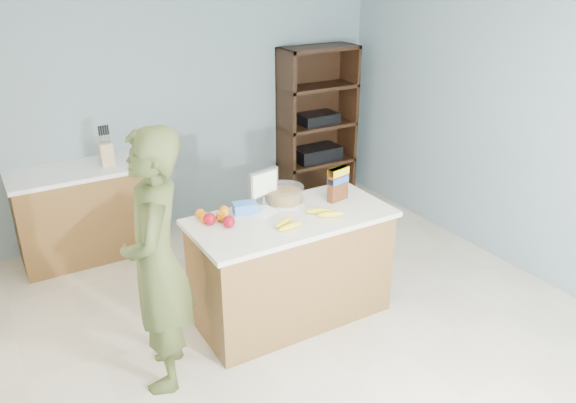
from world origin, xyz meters
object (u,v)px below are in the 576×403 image
counter_peninsula (291,271)px  tv (264,185)px  cereal_box (338,181)px  person (157,263)px  shelving_unit (315,127)px

counter_peninsula → tv: (-0.07, 0.32, 0.64)m
cereal_box → tv: bearing=155.8°
tv → cereal_box: (0.55, -0.24, 0.00)m
cereal_box → counter_peninsula: bearing=-171.6°
cereal_box → person: bearing=-171.0°
shelving_unit → tv: shelving_unit is taller
person → shelving_unit: bearing=152.3°
cereal_box → shelving_unit: bearing=61.6°
person → counter_peninsula: bearing=121.7°
tv → person: bearing=-154.7°
counter_peninsula → shelving_unit: 2.61m
counter_peninsula → shelving_unit: bearing=52.9°
shelving_unit → person: 3.48m
shelving_unit → person: (-2.67, -2.23, 0.04)m
person → tv: (1.05, 0.50, 0.15)m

